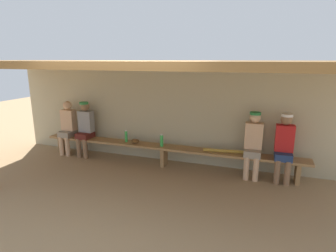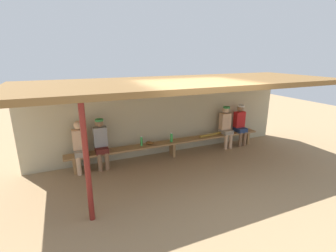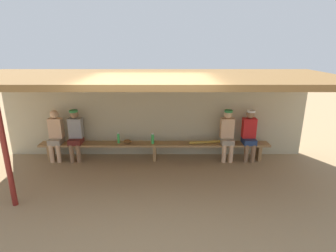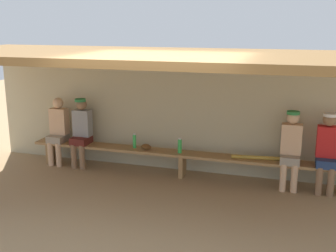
% 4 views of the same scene
% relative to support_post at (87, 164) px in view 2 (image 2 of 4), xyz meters
% --- Properties ---
extents(ground_plane, '(24.00, 24.00, 0.00)m').
position_rel_support_post_xyz_m(ground_plane, '(2.57, 0.55, -1.10)').
color(ground_plane, '#9E7F59').
extents(back_wall, '(8.00, 0.20, 2.20)m').
position_rel_support_post_xyz_m(back_wall, '(2.57, 2.55, 0.00)').
color(back_wall, '#B7AD8C').
rests_on(back_wall, ground).
extents(dugout_roof, '(8.00, 2.80, 0.12)m').
position_rel_support_post_xyz_m(dugout_roof, '(2.57, 1.25, 1.16)').
color(dugout_roof, brown).
rests_on(dugout_roof, back_wall).
extents(support_post, '(0.10, 0.10, 2.20)m').
position_rel_support_post_xyz_m(support_post, '(0.00, 0.00, 0.00)').
color(support_post, maroon).
rests_on(support_post, ground).
extents(bench, '(6.00, 0.36, 0.46)m').
position_rel_support_post_xyz_m(bench, '(2.57, 2.10, -0.71)').
color(bench, '#9E7547').
rests_on(bench, ground).
extents(player_rightmost, '(0.34, 0.42, 1.34)m').
position_rel_support_post_xyz_m(player_rightmost, '(5.03, 2.10, -0.35)').
color(player_rightmost, navy).
rests_on(player_rightmost, ground).
extents(player_middle, '(0.34, 0.42, 1.34)m').
position_rel_support_post_xyz_m(player_middle, '(4.46, 2.10, -0.35)').
color(player_middle, gray).
rests_on(player_middle, ground).
extents(player_shirtless_tan, '(0.34, 0.42, 1.34)m').
position_rel_support_post_xyz_m(player_shirtless_tan, '(0.53, 2.10, -0.35)').
color(player_shirtless_tan, '#591E19').
rests_on(player_shirtless_tan, ground).
extents(player_in_red, '(0.34, 0.42, 1.34)m').
position_rel_support_post_xyz_m(player_in_red, '(0.01, 2.10, -0.37)').
color(player_in_red, gray).
rests_on(player_in_red, ground).
extents(water_bottle_blue, '(0.07, 0.07, 0.28)m').
position_rel_support_post_xyz_m(water_bottle_blue, '(2.53, 2.07, -0.51)').
color(water_bottle_blue, green).
rests_on(water_bottle_blue, bench).
extents(water_bottle_orange, '(0.06, 0.06, 0.28)m').
position_rel_support_post_xyz_m(water_bottle_orange, '(1.63, 2.12, -0.51)').
color(water_bottle_orange, green).
rests_on(water_bottle_orange, bench).
extents(baseball_glove_dark_brown, '(0.29, 0.29, 0.09)m').
position_rel_support_post_xyz_m(baseball_glove_dark_brown, '(1.87, 2.11, -0.60)').
color(baseball_glove_dark_brown, brown).
rests_on(baseball_glove_dark_brown, bench).
extents(baseball_bat, '(0.90, 0.18, 0.07)m').
position_rel_support_post_xyz_m(baseball_bat, '(3.92, 2.10, -0.61)').
color(baseball_bat, '#B28C33').
rests_on(baseball_bat, bench).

